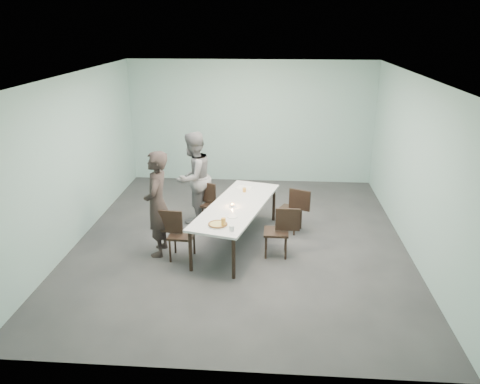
# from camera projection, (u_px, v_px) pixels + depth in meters

# --- Properties ---
(ground) EXTENTS (7.00, 7.00, 0.00)m
(ground) POSITION_uv_depth(u_px,v_px,m) (241.00, 240.00, 8.75)
(ground) COLOR #333335
(ground) RESTS_ON ground
(room_shell) EXTENTS (6.02, 7.02, 3.01)m
(room_shell) POSITION_uv_depth(u_px,v_px,m) (241.00, 134.00, 8.05)
(room_shell) COLOR #99C1BC
(room_shell) RESTS_ON ground
(table) EXTENTS (1.53, 2.74, 0.75)m
(table) POSITION_uv_depth(u_px,v_px,m) (237.00, 208.00, 8.40)
(table) COLOR white
(table) RESTS_ON ground
(chair_near_left) EXTENTS (0.62, 0.44, 0.87)m
(chair_near_left) POSITION_uv_depth(u_px,v_px,m) (177.00, 231.00, 7.92)
(chair_near_left) COLOR black
(chair_near_left) RESTS_ON ground
(chair_far_left) EXTENTS (0.65, 0.57, 0.87)m
(chair_far_left) POSITION_uv_depth(u_px,v_px,m) (211.00, 201.00, 9.24)
(chair_far_left) COLOR black
(chair_far_left) RESTS_ON ground
(chair_near_right) EXTENTS (0.61, 0.42, 0.87)m
(chair_near_right) POSITION_uv_depth(u_px,v_px,m) (281.00, 228.00, 8.03)
(chair_near_right) COLOR black
(chair_near_right) RESTS_ON ground
(chair_far_right) EXTENTS (0.65, 0.56, 0.87)m
(chair_far_right) POSITION_uv_depth(u_px,v_px,m) (294.00, 207.00, 8.94)
(chair_far_right) COLOR black
(chair_far_right) RESTS_ON ground
(diner_near) EXTENTS (0.46, 0.69, 1.85)m
(diner_near) POSITION_uv_depth(u_px,v_px,m) (157.00, 204.00, 7.95)
(diner_near) COLOR black
(diner_near) RESTS_ON ground
(diner_far) EXTENTS (1.05, 1.12, 1.84)m
(diner_far) POSITION_uv_depth(u_px,v_px,m) (194.00, 178.00, 9.29)
(diner_far) COLOR slate
(diner_far) RESTS_ON ground
(pizza) EXTENTS (0.34, 0.34, 0.04)m
(pizza) POSITION_uv_depth(u_px,v_px,m) (218.00, 224.00, 7.53)
(pizza) COLOR white
(pizza) RESTS_ON table
(side_plate) EXTENTS (0.18, 0.18, 0.01)m
(side_plate) POSITION_uv_depth(u_px,v_px,m) (232.00, 216.00, 7.87)
(side_plate) COLOR white
(side_plate) RESTS_ON table
(beer_glass) EXTENTS (0.08, 0.08, 0.15)m
(beer_glass) POSITION_uv_depth(u_px,v_px,m) (223.00, 223.00, 7.46)
(beer_glass) COLOR orange
(beer_glass) RESTS_ON table
(water_tumbler) EXTENTS (0.08, 0.08, 0.09)m
(water_tumbler) POSITION_uv_depth(u_px,v_px,m) (232.00, 228.00, 7.33)
(water_tumbler) COLOR silver
(water_tumbler) RESTS_ON table
(tealight) EXTENTS (0.06, 0.06, 0.05)m
(tealight) POSITION_uv_depth(u_px,v_px,m) (232.00, 205.00, 8.30)
(tealight) COLOR silver
(tealight) RESTS_ON table
(amber_tumbler) EXTENTS (0.07, 0.07, 0.08)m
(amber_tumbler) POSITION_uv_depth(u_px,v_px,m) (244.00, 190.00, 9.00)
(amber_tumbler) COLOR orange
(amber_tumbler) RESTS_ON table
(menu) EXTENTS (0.35, 0.29, 0.01)m
(menu) POSITION_uv_depth(u_px,v_px,m) (244.00, 188.00, 9.24)
(menu) COLOR silver
(menu) RESTS_ON table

